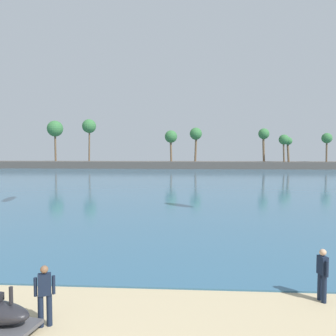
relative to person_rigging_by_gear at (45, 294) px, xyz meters
name	(u,v)px	position (x,y,z in m)	size (l,w,h in m)	color
sea	(175,173)	(0.82, 60.07, -0.86)	(220.00, 114.84, 0.06)	#33607F
palm_headland	(176,159)	(0.16, 77.57, 1.41)	(111.68, 6.32, 12.63)	#514C47
person_rigging_by_gear	(45,294)	(0.00, 0.00, 0.00)	(0.51, 0.32, 1.67)	#141E33
person_at_waterline	(322,273)	(8.03, 2.06, 0.00)	(0.27, 0.54, 1.67)	#141E33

